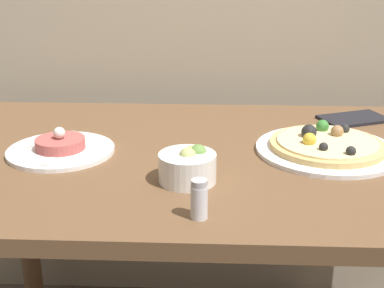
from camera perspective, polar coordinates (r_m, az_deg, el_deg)
The scene contains 6 objects.
dining_table at distance 1.26m, azimuth 2.95°, elevation -4.92°, with size 1.34×0.81×0.73m.
pizza_plate at distance 1.27m, azimuth 14.16°, elevation -0.21°, with size 0.32×0.32×0.06m.
tartare_plate at distance 1.26m, azimuth -13.83°, elevation -0.40°, with size 0.24×0.24×0.06m.
small_bowl at distance 1.07m, azimuth -0.43°, elevation -2.36°, with size 0.12×0.12×0.07m.
napkin at distance 1.52m, azimuth 16.88°, elevation 2.59°, with size 0.20×0.16×0.01m.
salt_shaker at distance 0.92m, azimuth 0.76°, elevation -5.93°, with size 0.03×0.03×0.07m.
Camera 1 is at (-0.01, -0.74, 1.17)m, focal length 50.00 mm.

